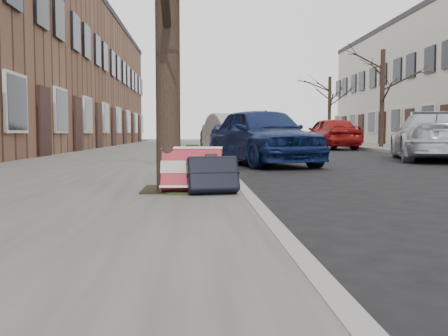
{
  "coord_description": "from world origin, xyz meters",
  "views": [
    {
      "loc": [
        -1.81,
        -4.55,
        0.77
      ],
      "look_at": [
        -1.51,
        0.8,
        0.4
      ],
      "focal_mm": 40.0,
      "sensor_mm": 36.0,
      "label": 1
    }
  ],
  "objects": [
    {
      "name": "ground",
      "position": [
        0.0,
        0.0,
        0.0
      ],
      "size": [
        120.0,
        120.0,
        0.0
      ],
      "primitive_type": "plane",
      "color": "black",
      "rests_on": "ground"
    },
    {
      "name": "far_sidewalk",
      "position": [
        7.8,
        15.0,
        0.06
      ],
      "size": [
        4.0,
        70.0,
        0.12
      ],
      "primitive_type": "cube",
      "color": "slate",
      "rests_on": "ground"
    },
    {
      "name": "near_sidewalk",
      "position": [
        -3.7,
        15.0,
        0.06
      ],
      "size": [
        5.0,
        70.0,
        0.12
      ],
      "primitive_type": "cube",
      "color": "slate",
      "rests_on": "ground"
    },
    {
      "name": "car_far_front",
      "position": [
        4.81,
        9.21,
        0.68
      ],
      "size": [
        3.16,
        5.0,
        1.35
      ],
      "primitive_type": "imported",
      "rotation": [
        0.0,
        0.0,
        2.85
      ],
      "color": "#B4B7BD",
      "rests_on": "ground"
    },
    {
      "name": "car_near_front",
      "position": [
        -0.21,
        7.53,
        0.71
      ],
      "size": [
        2.74,
        4.49,
        1.43
      ],
      "primitive_type": "imported",
      "rotation": [
        0.0,
        0.0,
        0.27
      ],
      "color": "#101E4F",
      "rests_on": "ground"
    },
    {
      "name": "tree_far_b",
      "position": [
        7.2,
        19.32,
        2.46
      ],
      "size": [
        0.23,
        0.23,
        4.68
      ],
      "primitive_type": "cylinder",
      "color": "black",
      "rests_on": "far_sidewalk"
    },
    {
      "name": "car_far_back",
      "position": [
        4.61,
        19.14,
        0.76
      ],
      "size": [
        2.15,
        4.61,
        1.53
      ],
      "primitive_type": "imported",
      "rotation": [
        0.0,
        0.0,
        3.22
      ],
      "color": "maroon",
      "rests_on": "ground"
    },
    {
      "name": "suitcase_navy",
      "position": [
        -1.63,
        0.74,
        0.33
      ],
      "size": [
        0.59,
        0.4,
        0.43
      ],
      "primitive_type": "cube",
      "rotation": [
        -0.42,
        0.0,
        0.17
      ],
      "color": "black",
      "rests_on": "near_sidewalk"
    },
    {
      "name": "suitcase_red",
      "position": [
        -1.86,
        0.87,
        0.37
      ],
      "size": [
        0.67,
        0.39,
        0.5
      ],
      "primitive_type": "cube",
      "rotation": [
        -0.42,
        0.0,
        -0.06
      ],
      "color": "maroon",
      "rests_on": "near_sidewalk"
    },
    {
      "name": "tree_far_c",
      "position": [
        7.2,
        28.91,
        2.35
      ],
      "size": [
        0.22,
        0.22,
        4.45
      ],
      "primitive_type": "cylinder",
      "color": "black",
      "rests_on": "far_sidewalk"
    },
    {
      "name": "car_near_mid",
      "position": [
        -0.35,
        14.0,
        0.76
      ],
      "size": [
        2.49,
        4.82,
        1.51
      ],
      "primitive_type": "imported",
      "rotation": [
        0.0,
        0.0,
        0.2
      ],
      "color": "#B1B4B8",
      "rests_on": "ground"
    },
    {
      "name": "dirt_patch",
      "position": [
        -2.0,
        1.2,
        0.13
      ],
      "size": [
        0.85,
        0.85,
        0.02
      ],
      "primitive_type": "cube",
      "color": "black",
      "rests_on": "near_sidewalk"
    },
    {
      "name": "car_near_back",
      "position": [
        -0.17,
        19.95,
        0.72
      ],
      "size": [
        2.99,
        5.42,
        1.44
      ],
      "primitive_type": "imported",
      "rotation": [
        0.0,
        0.0,
        0.12
      ],
      "color": "#38383D",
      "rests_on": "ground"
    },
    {
      "name": "house_near",
      "position": [
        -9.6,
        16.0,
        3.5
      ],
      "size": [
        6.8,
        40.0,
        7.0
      ],
      "primitive_type": "cube",
      "color": "brown",
      "rests_on": "ground"
    }
  ]
}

